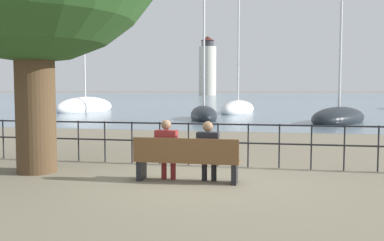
{
  "coord_description": "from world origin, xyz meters",
  "views": [
    {
      "loc": [
        1.79,
        -8.33,
        1.85
      ],
      "look_at": [
        0.0,
        0.5,
        1.2
      ],
      "focal_mm": 40.0,
      "sensor_mm": 36.0,
      "label": 1
    }
  ],
  "objects_px": {
    "seated_person_right": "(208,149)",
    "sailboat_3": "(339,118)",
    "sailboat_1": "(238,109)",
    "seated_person_left": "(167,147)",
    "park_bench": "(186,160)",
    "sailboat_5": "(85,107)",
    "sailboat_2": "(204,114)",
    "harbor_lighthouse": "(208,68)"
  },
  "relations": [
    {
      "from": "sailboat_3",
      "to": "harbor_lighthouse",
      "type": "height_order",
      "value": "harbor_lighthouse"
    },
    {
      "from": "sailboat_5",
      "to": "seated_person_left",
      "type": "bearing_deg",
      "value": -45.04
    },
    {
      "from": "park_bench",
      "to": "seated_person_left",
      "type": "distance_m",
      "value": 0.49
    },
    {
      "from": "harbor_lighthouse",
      "to": "sailboat_1",
      "type": "bearing_deg",
      "value": -79.34
    },
    {
      "from": "seated_person_left",
      "to": "sailboat_2",
      "type": "height_order",
      "value": "sailboat_2"
    },
    {
      "from": "park_bench",
      "to": "harbor_lighthouse",
      "type": "distance_m",
      "value": 135.67
    },
    {
      "from": "sailboat_1",
      "to": "park_bench",
      "type": "bearing_deg",
      "value": -71.84
    },
    {
      "from": "seated_person_left",
      "to": "seated_person_right",
      "type": "height_order",
      "value": "seated_person_left"
    },
    {
      "from": "sailboat_1",
      "to": "sailboat_5",
      "type": "distance_m",
      "value": 12.9
    },
    {
      "from": "harbor_lighthouse",
      "to": "sailboat_3",
      "type": "bearing_deg",
      "value": -77.05
    },
    {
      "from": "park_bench",
      "to": "sailboat_2",
      "type": "relative_size",
      "value": 0.19
    },
    {
      "from": "sailboat_1",
      "to": "sailboat_5",
      "type": "height_order",
      "value": "sailboat_1"
    },
    {
      "from": "seated_person_left",
      "to": "sailboat_1",
      "type": "distance_m",
      "value": 25.27
    },
    {
      "from": "sailboat_2",
      "to": "park_bench",
      "type": "bearing_deg",
      "value": -94.95
    },
    {
      "from": "park_bench",
      "to": "seated_person_left",
      "type": "bearing_deg",
      "value": 169.5
    },
    {
      "from": "seated_person_left",
      "to": "seated_person_right",
      "type": "distance_m",
      "value": 0.85
    },
    {
      "from": "seated_person_right",
      "to": "sailboat_2",
      "type": "xyz_separation_m",
      "value": [
        -3.21,
        17.86,
        -0.34
      ]
    },
    {
      "from": "seated_person_right",
      "to": "sailboat_1",
      "type": "xyz_separation_m",
      "value": [
        -1.77,
        25.25,
        -0.32
      ]
    },
    {
      "from": "seated_person_right",
      "to": "sailboat_3",
      "type": "bearing_deg",
      "value": 74.39
    },
    {
      "from": "seated_person_left",
      "to": "sailboat_5",
      "type": "distance_m",
      "value": 28.8
    },
    {
      "from": "sailboat_2",
      "to": "sailboat_3",
      "type": "relative_size",
      "value": 1.54
    },
    {
      "from": "seated_person_left",
      "to": "sailboat_3",
      "type": "xyz_separation_m",
      "value": [
        5.54,
        16.77,
        -0.41
      ]
    },
    {
      "from": "sailboat_2",
      "to": "harbor_lighthouse",
      "type": "bearing_deg",
      "value": 85.54
    },
    {
      "from": "seated_person_left",
      "to": "sailboat_3",
      "type": "height_order",
      "value": "sailboat_3"
    },
    {
      "from": "seated_person_right",
      "to": "sailboat_2",
      "type": "distance_m",
      "value": 18.15
    },
    {
      "from": "seated_person_left",
      "to": "harbor_lighthouse",
      "type": "bearing_deg",
      "value": 99.07
    },
    {
      "from": "sailboat_3",
      "to": "harbor_lighthouse",
      "type": "bearing_deg",
      "value": 126.56
    },
    {
      "from": "sailboat_1",
      "to": "sailboat_3",
      "type": "bearing_deg",
      "value": -37.6
    },
    {
      "from": "park_bench",
      "to": "sailboat_1",
      "type": "height_order",
      "value": "sailboat_1"
    },
    {
      "from": "sailboat_5",
      "to": "sailboat_2",
      "type": "bearing_deg",
      "value": -16.55
    },
    {
      "from": "seated_person_right",
      "to": "park_bench",
      "type": "bearing_deg",
      "value": -169.41
    },
    {
      "from": "sailboat_1",
      "to": "seated_person_right",
      "type": "bearing_deg",
      "value": -70.87
    },
    {
      "from": "sailboat_5",
      "to": "park_bench",
      "type": "bearing_deg",
      "value": -44.38
    },
    {
      "from": "seated_person_left",
      "to": "sailboat_1",
      "type": "height_order",
      "value": "sailboat_1"
    },
    {
      "from": "sailboat_2",
      "to": "sailboat_5",
      "type": "height_order",
      "value": "sailboat_2"
    },
    {
      "from": "seated_person_right",
      "to": "sailboat_2",
      "type": "relative_size",
      "value": 0.11
    },
    {
      "from": "seated_person_right",
      "to": "sailboat_3",
      "type": "distance_m",
      "value": 17.41
    },
    {
      "from": "sailboat_1",
      "to": "sailboat_5",
      "type": "bearing_deg",
      "value": -164.91
    },
    {
      "from": "seated_person_left",
      "to": "sailboat_5",
      "type": "relative_size",
      "value": 0.12
    },
    {
      "from": "park_bench",
      "to": "sailboat_3",
      "type": "height_order",
      "value": "sailboat_3"
    },
    {
      "from": "sailboat_1",
      "to": "sailboat_3",
      "type": "distance_m",
      "value": 10.67
    },
    {
      "from": "sailboat_5",
      "to": "sailboat_3",
      "type": "bearing_deg",
      "value": -7.41
    }
  ]
}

